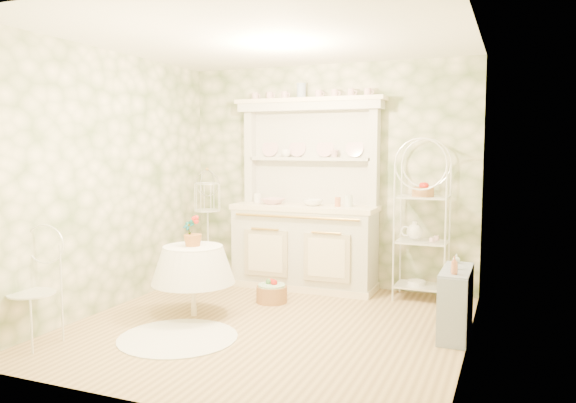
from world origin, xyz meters
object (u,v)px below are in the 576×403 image
at_px(floor_basket, 272,293).
at_px(cafe_chair, 31,291).
at_px(side_shelf, 456,303).
at_px(birdcage_stand, 208,227).
at_px(kitchen_dresser, 305,194).
at_px(round_table, 193,279).
at_px(bakers_rack, 422,223).

bearing_deg(floor_basket, cafe_chair, -124.65).
relative_size(side_shelf, birdcage_stand, 0.51).
relative_size(cafe_chair, birdcage_stand, 0.68).
bearing_deg(side_shelf, kitchen_dresser, 141.44).
distance_m(round_table, birdcage_stand, 1.50).
bearing_deg(birdcage_stand, round_table, -65.58).
xyz_separation_m(bakers_rack, side_shelf, (0.49, -1.14, -0.56)).
bearing_deg(floor_basket, kitchen_dresser, 82.22).
relative_size(kitchen_dresser, round_table, 3.06).
bearing_deg(round_table, bakers_rack, 36.67).
distance_m(kitchen_dresser, bakers_rack, 1.42).
distance_m(birdcage_stand, floor_basket, 1.40).
height_order(round_table, floor_basket, round_table).
relative_size(kitchen_dresser, cafe_chair, 2.45).
xyz_separation_m(side_shelf, birdcage_stand, (-3.12, 0.97, 0.39)).
bearing_deg(kitchen_dresser, cafe_chair, -118.34).
bearing_deg(kitchen_dresser, bakers_rack, 0.30).
xyz_separation_m(side_shelf, cafe_chair, (-3.36, -1.61, 0.16)).
relative_size(bakers_rack, side_shelf, 2.44).
relative_size(round_table, floor_basket, 2.34).
height_order(kitchen_dresser, cafe_chair, kitchen_dresser).
bearing_deg(birdcage_stand, floor_basket, -27.03).
xyz_separation_m(bakers_rack, birdcage_stand, (-2.63, -0.18, -0.17)).
distance_m(kitchen_dresser, birdcage_stand, 1.33).
bearing_deg(kitchen_dresser, birdcage_stand, -172.09).
xyz_separation_m(round_table, floor_basket, (0.53, 0.75, -0.27)).
bearing_deg(bakers_rack, round_table, -142.62).
bearing_deg(floor_basket, side_shelf, -11.03).
bearing_deg(cafe_chair, floor_basket, 39.92).
distance_m(round_table, floor_basket, 0.96).
bearing_deg(floor_basket, bakers_rack, 26.88).
height_order(kitchen_dresser, bakers_rack, kitchen_dresser).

